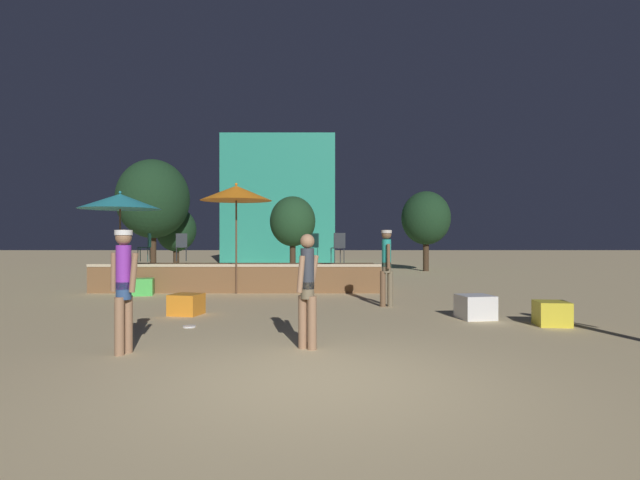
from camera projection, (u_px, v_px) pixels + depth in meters
name	position (u px, v px, depth m)	size (l,w,h in m)	color
ground_plane	(318.00, 382.00, 5.47)	(120.00, 120.00, 0.00)	#D1B784
wooden_deck	(243.00, 277.00, 15.49)	(8.46, 2.41, 0.84)	brown
patio_umbrella_0	(238.00, 193.00, 14.23)	(2.04, 2.04, 3.17)	brown
patio_umbrella_1	(122.00, 202.00, 14.13)	(2.26, 2.26, 2.92)	brown
cube_seat_0	(478.00, 307.00, 9.79)	(0.72, 0.72, 0.47)	white
cube_seat_1	(189.00, 304.00, 10.33)	(0.70, 0.70, 0.43)	orange
cube_seat_2	(554.00, 314.00, 9.03)	(0.61, 0.61, 0.44)	yellow
cube_seat_3	(145.00, 287.00, 13.87)	(0.67, 0.67, 0.47)	#4CC651
person_0	(126.00, 284.00, 6.83)	(0.45, 0.29, 1.71)	#997051
person_2	(389.00, 263.00, 11.54)	(0.30, 0.46, 1.78)	brown
person_3	(309.00, 287.00, 7.13)	(0.34, 0.47, 1.65)	#997051
bistro_chair_0	(184.00, 244.00, 16.30)	(0.42, 0.42, 0.90)	#2D3338
bistro_chair_1	(341.00, 245.00, 14.85)	(0.43, 0.44, 0.90)	#2D3338
bistro_chair_2	(149.00, 244.00, 15.86)	(0.40, 0.40, 0.90)	#1E4C47
bistro_chair_3	(315.00, 244.00, 15.98)	(0.48, 0.48, 0.90)	#1E4C47
frisbee_disc	(191.00, 326.00, 8.85)	(0.22, 0.22, 0.03)	white
background_tree_0	(155.00, 199.00, 22.47)	(3.23, 3.23, 5.13)	#3D2B1C
background_tree_1	(178.00, 230.00, 24.01)	(1.90, 1.90, 3.04)	#3D2B1C
background_tree_2	(295.00, 222.00, 23.52)	(2.15, 2.15, 3.56)	#3D2B1C
background_tree_3	(428.00, 218.00, 24.00)	(2.34, 2.34, 3.85)	#3D2B1C
distant_building	(282.00, 201.00, 32.75)	(7.09, 4.39, 8.07)	teal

